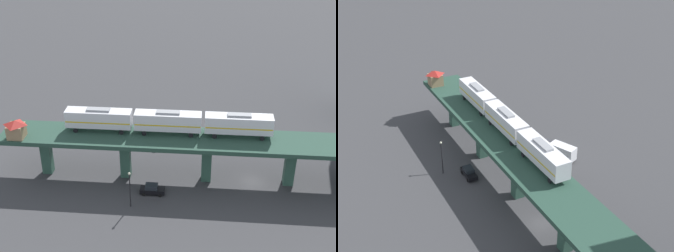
% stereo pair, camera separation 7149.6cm
% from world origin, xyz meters
% --- Properties ---
extents(ground_plane, '(400.00, 400.00, 0.00)m').
position_xyz_m(ground_plane, '(0.00, 0.00, 0.00)').
color(ground_plane, '#38383A').
extents(elevated_viaduct, '(22.59, 92.19, 8.72)m').
position_xyz_m(elevated_viaduct, '(0.03, -0.20, 7.45)').
color(elevated_viaduct, '#244135').
rests_on(elevated_viaduct, ground).
extents(subway_train, '(8.55, 37.18, 4.45)m').
position_xyz_m(subway_train, '(1.06, -15.73, 11.26)').
color(subway_train, silver).
rests_on(subway_train, elevated_viaduct).
extents(signal_hut, '(3.68, 3.68, 3.40)m').
position_xyz_m(signal_hut, '(8.97, -41.59, 10.51)').
color(signal_hut, '#8C7251').
rests_on(signal_hut, elevated_viaduct).
extents(street_car_black, '(2.45, 4.62, 1.89)m').
position_xyz_m(street_car_black, '(8.01, -16.90, 0.94)').
color(street_car_black, black).
rests_on(street_car_black, ground).
extents(delivery_truck, '(5.78, 7.28, 3.20)m').
position_xyz_m(delivery_truck, '(-10.66, -17.58, 1.76)').
color(delivery_truck, '#333338').
rests_on(delivery_truck, ground).
extents(street_lamp, '(0.44, 0.44, 6.94)m').
position_xyz_m(street_lamp, '(12.42, -19.50, 4.11)').
color(street_lamp, black).
rests_on(street_lamp, ground).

